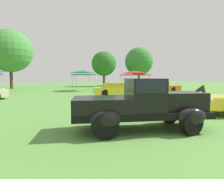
% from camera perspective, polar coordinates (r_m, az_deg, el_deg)
% --- Properties ---
extents(ground_plane, '(120.00, 120.00, 0.00)m').
position_cam_1_polar(ground_plane, '(6.33, 14.59, -12.16)').
color(ground_plane, '#568C3D').
extents(feature_pickup_truck, '(4.59, 2.73, 1.70)m').
position_cam_1_polar(feature_pickup_truck, '(5.96, 9.42, -4.56)').
color(feature_pickup_truck, black).
rests_on(feature_pickup_truck, ground_plane).
extents(neighbor_convertible, '(4.60, 3.22, 1.40)m').
position_cam_1_polar(neighbor_convertible, '(9.25, 24.84, -3.67)').
color(neighbor_convertible, yellow).
rests_on(neighbor_convertible, ground_plane).
extents(show_car_yellow, '(4.49, 2.39, 1.22)m').
position_cam_1_polar(show_car_yellow, '(17.09, 1.26, 0.05)').
color(show_car_yellow, yellow).
rests_on(show_car_yellow, ground_plane).
extents(show_car_orange, '(4.85, 2.73, 1.22)m').
position_cam_1_polar(show_car_orange, '(21.61, 14.88, 0.72)').
color(show_car_orange, orange).
rests_on(show_car_orange, ground_plane).
extents(spectator_near_truck, '(0.44, 0.46, 1.69)m').
position_cam_1_polar(spectator_near_truck, '(12.97, 10.97, 0.16)').
color(spectator_near_truck, '#283351').
rests_on(spectator_near_truck, ground_plane).
extents(spectator_between_cars, '(0.41, 0.47, 1.69)m').
position_cam_1_polar(spectator_between_cars, '(16.32, 14.36, 0.85)').
color(spectator_between_cars, '#283351').
rests_on(spectator_between_cars, ground_plane).
extents(canopy_tent_center_field, '(2.64, 2.64, 2.71)m').
position_cam_1_polar(canopy_tent_center_field, '(23.61, -9.21, 5.47)').
color(canopy_tent_center_field, '#B7B7BC').
rests_on(canopy_tent_center_field, ground_plane).
extents(canopy_tent_right_field, '(3.23, 3.23, 2.71)m').
position_cam_1_polar(canopy_tent_right_field, '(25.68, 7.37, 5.36)').
color(canopy_tent_right_field, '#B7B7BC').
rests_on(canopy_tent_right_field, ground_plane).
extents(treeline_mid_left, '(6.48, 6.48, 9.02)m').
position_cam_1_polar(treeline_mid_left, '(31.78, -29.72, 10.64)').
color(treeline_mid_left, '#47331E').
rests_on(treeline_mid_left, ground_plane).
extents(treeline_center, '(4.80, 4.80, 6.84)m').
position_cam_1_polar(treeline_center, '(35.17, -2.60, 8.22)').
color(treeline_center, '#47331E').
rests_on(treeline_center, ground_plane).
extents(treeline_mid_right, '(6.13, 6.13, 8.30)m').
position_cam_1_polar(treeline_mid_right, '(40.08, 8.59, 8.81)').
color(treeline_mid_right, '#47331E').
rests_on(treeline_mid_right, ground_plane).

